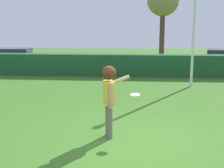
{
  "coord_description": "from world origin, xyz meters",
  "views": [
    {
      "loc": [
        0.1,
        -6.7,
        2.73
      ],
      "look_at": [
        -0.52,
        1.3,
        1.15
      ],
      "focal_mm": 47.67,
      "sensor_mm": 36.0,
      "label": 1
    }
  ],
  "objects_px": {
    "parked_car_green": "(14,57)",
    "oak_tree": "(163,2)",
    "person": "(109,92)",
    "lamppost": "(194,18)",
    "frisbee": "(135,95)"
  },
  "relations": [
    {
      "from": "frisbee",
      "to": "parked_car_green",
      "type": "bearing_deg",
      "value": 123.73
    },
    {
      "from": "oak_tree",
      "to": "lamppost",
      "type": "bearing_deg",
      "value": -86.77
    },
    {
      "from": "person",
      "to": "frisbee",
      "type": "bearing_deg",
      "value": 13.05
    },
    {
      "from": "lamppost",
      "to": "oak_tree",
      "type": "relative_size",
      "value": 0.94
    },
    {
      "from": "person",
      "to": "lamppost",
      "type": "xyz_separation_m",
      "value": [
        3.18,
        6.56,
        1.9
      ]
    },
    {
      "from": "person",
      "to": "lamppost",
      "type": "relative_size",
      "value": 0.33
    },
    {
      "from": "parked_car_green",
      "to": "person",
      "type": "bearing_deg",
      "value": -58.65
    },
    {
      "from": "frisbee",
      "to": "lamppost",
      "type": "bearing_deg",
      "value": 68.25
    },
    {
      "from": "parked_car_green",
      "to": "oak_tree",
      "type": "bearing_deg",
      "value": 20.28
    },
    {
      "from": "parked_car_green",
      "to": "frisbee",
      "type": "bearing_deg",
      "value": -56.27
    },
    {
      "from": "person",
      "to": "lamppost",
      "type": "distance_m",
      "value": 7.53
    },
    {
      "from": "frisbee",
      "to": "oak_tree",
      "type": "height_order",
      "value": "oak_tree"
    },
    {
      "from": "parked_car_green",
      "to": "oak_tree",
      "type": "distance_m",
      "value": 11.49
    },
    {
      "from": "person",
      "to": "oak_tree",
      "type": "bearing_deg",
      "value": 80.68
    },
    {
      "from": "lamppost",
      "to": "oak_tree",
      "type": "xyz_separation_m",
      "value": [
        -0.54,
        9.56,
        1.45
      ]
    }
  ]
}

